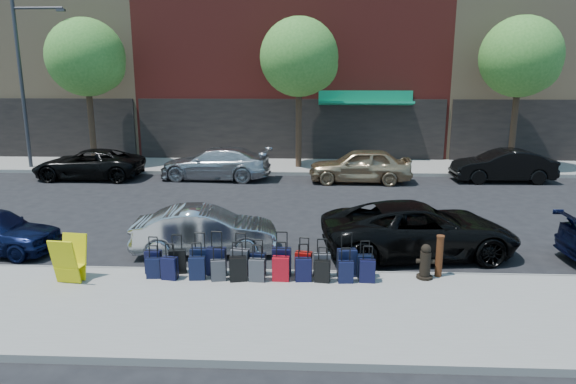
{
  "coord_description": "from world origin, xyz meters",
  "views": [
    {
      "loc": [
        1.16,
        -16.07,
        4.8
      ],
      "look_at": [
        0.48,
        -1.5,
        1.39
      ],
      "focal_mm": 32.0,
      "sensor_mm": 36.0,
      "label": 1
    }
  ],
  "objects_px": {
    "suitcase_front_5": "(258,264)",
    "car_near_2": "(419,229)",
    "display_rack": "(69,260)",
    "tree_left": "(89,60)",
    "streetlight": "(25,75)",
    "car_near_1": "(205,231)",
    "tree_center": "(302,59)",
    "car_far_0": "(89,164)",
    "car_far_2": "(360,165)",
    "tree_right": "(523,59)",
    "bollard": "(439,255)",
    "car_far_1": "(215,163)",
    "car_far_3": "(503,166)",
    "fire_hydrant": "(425,263)"
  },
  "relations": [
    {
      "from": "fire_hydrant",
      "to": "bollard",
      "type": "relative_size",
      "value": 0.83
    },
    {
      "from": "streetlight",
      "to": "car_near_2",
      "type": "height_order",
      "value": "streetlight"
    },
    {
      "from": "tree_left",
      "to": "fire_hydrant",
      "type": "xyz_separation_m",
      "value": [
        13.66,
        -14.32,
        -4.88
      ]
    },
    {
      "from": "streetlight",
      "to": "car_near_1",
      "type": "height_order",
      "value": "streetlight"
    },
    {
      "from": "car_near_1",
      "to": "car_far_0",
      "type": "xyz_separation_m",
      "value": [
        -7.41,
        9.69,
        0.05
      ]
    },
    {
      "from": "tree_center",
      "to": "streetlight",
      "type": "height_order",
      "value": "streetlight"
    },
    {
      "from": "tree_center",
      "to": "tree_right",
      "type": "distance_m",
      "value": 10.5
    },
    {
      "from": "suitcase_front_5",
      "to": "car_near_2",
      "type": "height_order",
      "value": "car_near_2"
    },
    {
      "from": "tree_right",
      "to": "car_near_2",
      "type": "bearing_deg",
      "value": -119.9
    },
    {
      "from": "tree_center",
      "to": "bollard",
      "type": "height_order",
      "value": "tree_center"
    },
    {
      "from": "car_far_0",
      "to": "display_rack",
      "type": "bearing_deg",
      "value": 22.06
    },
    {
      "from": "car_far_0",
      "to": "bollard",
      "type": "bearing_deg",
      "value": 49.68
    },
    {
      "from": "tree_center",
      "to": "car_far_1",
      "type": "distance_m",
      "value": 6.61
    },
    {
      "from": "suitcase_front_5",
      "to": "car_near_2",
      "type": "xyz_separation_m",
      "value": [
        4.12,
        1.96,
        0.3
      ]
    },
    {
      "from": "bollard",
      "to": "fire_hydrant",
      "type": "bearing_deg",
      "value": -158.46
    },
    {
      "from": "streetlight",
      "to": "suitcase_front_5",
      "type": "xyz_separation_m",
      "value": [
        12.73,
        -13.59,
        -4.24
      ]
    },
    {
      "from": "car_far_0",
      "to": "car_far_2",
      "type": "height_order",
      "value": "car_far_2"
    },
    {
      "from": "tree_right",
      "to": "fire_hydrant",
      "type": "relative_size",
      "value": 8.82
    },
    {
      "from": "car_near_2",
      "to": "car_far_1",
      "type": "xyz_separation_m",
      "value": [
        -7.29,
        9.74,
        0.02
      ]
    },
    {
      "from": "car_near_1",
      "to": "car_far_2",
      "type": "height_order",
      "value": "car_far_2"
    },
    {
      "from": "car_far_0",
      "to": "fire_hydrant",
      "type": "bearing_deg",
      "value": 48.59
    },
    {
      "from": "suitcase_front_5",
      "to": "display_rack",
      "type": "height_order",
      "value": "display_rack"
    },
    {
      "from": "tree_left",
      "to": "display_rack",
      "type": "bearing_deg",
      "value": -69.48
    },
    {
      "from": "tree_center",
      "to": "car_far_2",
      "type": "relative_size",
      "value": 1.61
    },
    {
      "from": "suitcase_front_5",
      "to": "car_far_3",
      "type": "height_order",
      "value": "car_far_3"
    },
    {
      "from": "car_near_1",
      "to": "car_far_0",
      "type": "bearing_deg",
      "value": 31.54
    },
    {
      "from": "car_far_1",
      "to": "car_far_3",
      "type": "bearing_deg",
      "value": 94.51
    },
    {
      "from": "tree_left",
      "to": "car_far_1",
      "type": "relative_size",
      "value": 1.44
    },
    {
      "from": "fire_hydrant",
      "to": "display_rack",
      "type": "xyz_separation_m",
      "value": [
        -8.09,
        -0.57,
        0.14
      ]
    },
    {
      "from": "tree_center",
      "to": "car_far_0",
      "type": "xyz_separation_m",
      "value": [
        -9.73,
        -2.78,
        -4.73
      ]
    },
    {
      "from": "car_far_1",
      "to": "bollard",
      "type": "bearing_deg",
      "value": 36.89
    },
    {
      "from": "car_near_2",
      "to": "display_rack",
      "type": "bearing_deg",
      "value": 99.57
    },
    {
      "from": "tree_center",
      "to": "suitcase_front_5",
      "type": "distance_m",
      "value": 15.15
    },
    {
      "from": "bollard",
      "to": "tree_center",
      "type": "bearing_deg",
      "value": 103.89
    },
    {
      "from": "display_rack",
      "to": "car_far_2",
      "type": "xyz_separation_m",
      "value": [
        7.6,
        11.9,
        0.1
      ]
    },
    {
      "from": "streetlight",
      "to": "car_near_2",
      "type": "xyz_separation_m",
      "value": [
        16.85,
        -11.63,
        -3.94
      ]
    },
    {
      "from": "display_rack",
      "to": "car_far_1",
      "type": "xyz_separation_m",
      "value": [
        1.05,
        12.3,
        0.06
      ]
    },
    {
      "from": "display_rack",
      "to": "tree_left",
      "type": "bearing_deg",
      "value": 117.26
    },
    {
      "from": "car_near_2",
      "to": "car_far_2",
      "type": "height_order",
      "value": "car_far_2"
    },
    {
      "from": "car_near_1",
      "to": "car_far_2",
      "type": "bearing_deg",
      "value": -33.63
    },
    {
      "from": "tree_center",
      "to": "display_rack",
      "type": "relative_size",
      "value": 6.89
    },
    {
      "from": "tree_left",
      "to": "suitcase_front_5",
      "type": "relative_size",
      "value": 8.51
    },
    {
      "from": "streetlight",
      "to": "car_far_0",
      "type": "height_order",
      "value": "streetlight"
    },
    {
      "from": "tree_right",
      "to": "car_far_3",
      "type": "height_order",
      "value": "tree_right"
    },
    {
      "from": "car_near_2",
      "to": "streetlight",
      "type": "bearing_deg",
      "value": 47.92
    },
    {
      "from": "fire_hydrant",
      "to": "car_near_2",
      "type": "distance_m",
      "value": 2.01
    },
    {
      "from": "tree_center",
      "to": "car_near_2",
      "type": "bearing_deg",
      "value": -74.54
    },
    {
      "from": "streetlight",
      "to": "tree_center",
      "type": "bearing_deg",
      "value": 2.98
    },
    {
      "from": "bollard",
      "to": "car_near_1",
      "type": "distance_m",
      "value": 6.08
    },
    {
      "from": "suitcase_front_5",
      "to": "car_far_3",
      "type": "xyz_separation_m",
      "value": [
        9.77,
        11.73,
        0.31
      ]
    }
  ]
}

